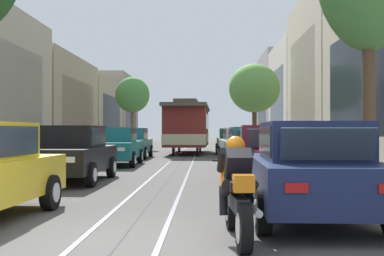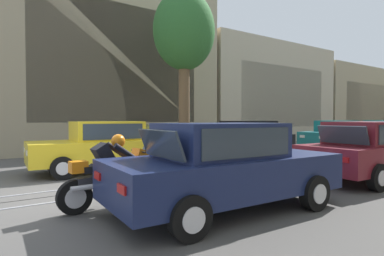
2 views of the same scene
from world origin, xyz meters
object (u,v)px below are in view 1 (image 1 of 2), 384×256
Objects in this scene: parked_car_teal_mid_left at (115,146)px; pedestrian_on_right_pavement at (285,137)px; parked_car_maroon_second_right at (270,155)px; parked_car_silver_fourth_right at (239,144)px; parked_car_teal_fourth_left at (131,143)px; motorcycle_with_rider at (237,191)px; parked_car_navy_near_right at (310,170)px; parked_car_green_fifth_right at (232,141)px; parked_car_black_second_left at (71,153)px; fire_hydrant at (297,161)px; parked_car_teal_mid_right at (251,147)px; cable_car_trolley at (188,127)px; street_tree_kerb_left_second at (132,95)px; street_tree_kerb_right_second at (254,88)px.

pedestrian_on_right_pavement reaches higher than parked_car_teal_mid_left.
parked_car_maroon_second_right is at bearing -53.26° from parked_car_teal_mid_left.
parked_car_silver_fourth_right is 2.56× the size of pedestrian_on_right_pavement.
parked_car_teal_fourth_left reaches higher than motorcycle_with_rider.
pedestrian_on_right_pavement is (4.03, 27.86, 0.18)m from parked_car_navy_near_right.
parked_car_silver_fourth_right and parked_car_green_fifth_right have the same top height.
parked_car_teal_mid_left and parked_car_navy_near_right have the same top height.
parked_car_black_second_left and parked_car_green_fifth_right have the same top height.
pedestrian_on_right_pavement is at bearing 45.46° from parked_car_teal_fourth_left.
parked_car_green_fifth_right reaches higher than fire_hydrant.
cable_car_trolley is (-2.84, 12.07, 0.86)m from parked_car_teal_mid_right.
parked_car_black_second_left is 0.77× the size of street_tree_kerb_left_second.
parked_car_black_second_left is 12.16m from parked_car_silver_fourth_right.
street_tree_kerb_right_second reaches higher than parked_car_silver_fourth_right.
parked_car_teal_mid_right is 21.49m from street_tree_kerb_left_second.
parked_car_teal_mid_right is 0.78× the size of street_tree_kerb_left_second.
cable_car_trolley is 24.75m from motorcycle_with_rider.
parked_car_silver_fourth_right is (5.47, 10.85, 0.00)m from parked_car_black_second_left.
pedestrian_on_right_pavement reaches higher than parked_car_green_fifth_right.
parked_car_teal_mid_right is at bearing -51.34° from parked_car_teal_fourth_left.
pedestrian_on_right_pavement is at bearing 58.37° from parked_car_teal_mid_left.
parked_car_maroon_second_right is 2.22× the size of motorcycle_with_rider.
parked_car_silver_fourth_right reaches higher than fire_hydrant.
pedestrian_on_right_pavement reaches higher than parked_car_teal_mid_right.
parked_car_navy_near_right and parked_car_maroon_second_right have the same top height.
parked_car_silver_fourth_right is at bearing -109.90° from pedestrian_on_right_pavement.
parked_car_navy_near_right reaches higher than motorcycle_with_rider.
pedestrian_on_right_pavement is at bearing 70.10° from parked_car_silver_fourth_right.
parked_car_teal_fourth_left is 9.05m from parked_car_teal_mid_right.
motorcycle_with_rider is 10.74m from fire_hydrant.
street_tree_kerb_right_second is (1.98, 12.54, 3.81)m from parked_car_silver_fourth_right.
parked_car_green_fifth_right is 2.90m from cable_car_trolley.
parked_car_black_second_left and parked_car_maroon_second_right have the same top height.
parked_car_maroon_second_right is 0.78× the size of street_tree_kerb_left_second.
fire_hydrant is (-2.65, -19.08, -0.55)m from pedestrian_on_right_pavement.
street_tree_kerb_left_second is at bearing 94.47° from parked_car_black_second_left.
street_tree_kerb_left_second is (-7.45, 30.84, 3.42)m from parked_car_navy_near_right.
parked_car_green_fifth_right is 2.20× the size of motorcycle_with_rider.
pedestrian_on_right_pavement is at bearing 79.95° from parked_car_maroon_second_right.
parked_car_black_second_left reaches higher than fire_hydrant.
parked_car_maroon_second_right is 23.05m from pedestrian_on_right_pavement.
parked_car_black_second_left is 25.33m from street_tree_kerb_left_second.
motorcycle_with_rider is (4.15, -14.09, -0.15)m from parked_car_teal_mid_left.
parked_car_black_second_left is 0.99× the size of parked_car_teal_mid_left.
parked_car_teal_mid_right is 0.48× the size of cable_car_trolley.
parked_car_teal_fourth_left is at bearing 107.33° from parked_car_navy_near_right.
parked_car_green_fifth_right is at bearing -48.27° from street_tree_kerb_left_second.
street_tree_kerb_left_second reaches higher than parked_car_teal_mid_left.
parked_car_teal_fourth_left is 13.77m from pedestrian_on_right_pavement.
parked_car_black_second_left is at bearing -98.84° from cable_car_trolley.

